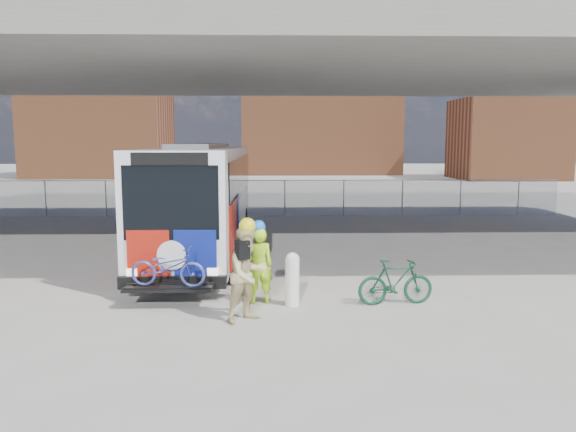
{
  "coord_description": "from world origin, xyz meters",
  "views": [
    {
      "loc": [
        0.38,
        -16.3,
        3.76
      ],
      "look_at": [
        0.83,
        -0.08,
        1.6
      ],
      "focal_mm": 35.0,
      "sensor_mm": 36.0,
      "label": 1
    }
  ],
  "objects_px": {
    "bus": "(203,190)",
    "bike_parked": "(396,282)",
    "cyclist_hivis": "(259,263)",
    "cyclist_tan": "(248,273)",
    "bollard": "(292,277)"
  },
  "relations": [
    {
      "from": "bus",
      "to": "bollard",
      "type": "height_order",
      "value": "bus"
    },
    {
      "from": "cyclist_tan",
      "to": "bike_parked",
      "type": "bearing_deg",
      "value": -22.32
    },
    {
      "from": "cyclist_hivis",
      "to": "bus",
      "type": "bearing_deg",
      "value": -82.58
    },
    {
      "from": "bus",
      "to": "bike_parked",
      "type": "relative_size",
      "value": 7.31
    },
    {
      "from": "bollard",
      "to": "bike_parked",
      "type": "bearing_deg",
      "value": -0.06
    },
    {
      "from": "bus",
      "to": "cyclist_tan",
      "type": "relative_size",
      "value": 5.89
    },
    {
      "from": "bus",
      "to": "cyclist_tan",
      "type": "height_order",
      "value": "bus"
    },
    {
      "from": "bus",
      "to": "bike_parked",
      "type": "bearing_deg",
      "value": -51.38
    },
    {
      "from": "bollard",
      "to": "cyclist_tan",
      "type": "distance_m",
      "value": 1.52
    },
    {
      "from": "bollard",
      "to": "cyclist_hivis",
      "type": "distance_m",
      "value": 0.84
    },
    {
      "from": "cyclist_hivis",
      "to": "bike_parked",
      "type": "height_order",
      "value": "cyclist_hivis"
    },
    {
      "from": "bus",
      "to": "bike_parked",
      "type": "xyz_separation_m",
      "value": [
        5.22,
        -6.53,
        -1.57
      ]
    },
    {
      "from": "cyclist_hivis",
      "to": "bike_parked",
      "type": "xyz_separation_m",
      "value": [
        3.16,
        -0.21,
        -0.41
      ]
    },
    {
      "from": "cyclist_hivis",
      "to": "bike_parked",
      "type": "distance_m",
      "value": 3.19
    },
    {
      "from": "cyclist_hivis",
      "to": "cyclist_tan",
      "type": "xyz_separation_m",
      "value": [
        -0.2,
        -1.31,
        0.09
      ]
    }
  ]
}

